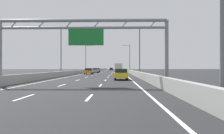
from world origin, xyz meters
name	(u,v)px	position (x,y,z in m)	size (l,w,h in m)	color
ground_plane	(109,71)	(0.00, 100.00, 0.00)	(260.00, 260.00, 0.00)	#262628
lane_dash_left_1	(25,97)	(-1.80, 12.50, 0.01)	(0.16, 3.00, 0.01)	white
lane_dash_left_2	(62,85)	(-1.80, 21.50, 0.01)	(0.16, 3.00, 0.01)	white
lane_dash_left_3	(78,80)	(-1.80, 30.50, 0.01)	(0.16, 3.00, 0.01)	white
lane_dash_left_4	(87,77)	(-1.80, 39.50, 0.01)	(0.16, 3.00, 0.01)	white
lane_dash_left_5	(92,75)	(-1.80, 48.50, 0.01)	(0.16, 3.00, 0.01)	white
lane_dash_left_6	(96,74)	(-1.80, 57.50, 0.01)	(0.16, 3.00, 0.01)	white
lane_dash_left_7	(99,73)	(-1.80, 66.50, 0.01)	(0.16, 3.00, 0.01)	white
lane_dash_left_8	(101,73)	(-1.80, 75.50, 0.01)	(0.16, 3.00, 0.01)	white
lane_dash_left_9	(103,72)	(-1.80, 84.50, 0.01)	(0.16, 3.00, 0.01)	white
lane_dash_left_10	(104,72)	(-1.80, 93.50, 0.01)	(0.16, 3.00, 0.01)	white
lane_dash_left_11	(105,71)	(-1.80, 102.50, 0.01)	(0.16, 3.00, 0.01)	white
lane_dash_left_12	(106,71)	(-1.80, 111.50, 0.01)	(0.16, 3.00, 0.01)	white
lane_dash_left_13	(107,71)	(-1.80, 120.50, 0.01)	(0.16, 3.00, 0.01)	white
lane_dash_left_14	(108,70)	(-1.80, 129.50, 0.01)	(0.16, 3.00, 0.01)	white
lane_dash_left_15	(108,70)	(-1.80, 138.50, 0.01)	(0.16, 3.00, 0.01)	white
lane_dash_left_16	(109,70)	(-1.80, 147.50, 0.01)	(0.16, 3.00, 0.01)	white
lane_dash_left_17	(109,70)	(-1.80, 156.50, 0.01)	(0.16, 3.00, 0.01)	white
lane_dash_right_1	(89,98)	(1.80, 12.50, 0.01)	(0.16, 3.00, 0.01)	white
lane_dash_right_2	(101,85)	(1.80, 21.50, 0.01)	(0.16, 3.00, 0.01)	white
lane_dash_right_3	(105,80)	(1.80, 30.50, 0.01)	(0.16, 3.00, 0.01)	white
lane_dash_right_4	(108,77)	(1.80, 39.50, 0.01)	(0.16, 3.00, 0.01)	white
lane_dash_right_5	(110,75)	(1.80, 48.50, 0.01)	(0.16, 3.00, 0.01)	white
lane_dash_right_6	(111,74)	(1.80, 57.50, 0.01)	(0.16, 3.00, 0.01)	white
lane_dash_right_7	(112,73)	(1.80, 66.50, 0.01)	(0.16, 3.00, 0.01)	white
lane_dash_right_8	(112,73)	(1.80, 75.50, 0.01)	(0.16, 3.00, 0.01)	white
lane_dash_right_9	(113,72)	(1.80, 84.50, 0.01)	(0.16, 3.00, 0.01)	white
lane_dash_right_10	(113,72)	(1.80, 93.50, 0.01)	(0.16, 3.00, 0.01)	white
lane_dash_right_11	(114,71)	(1.80, 102.50, 0.01)	(0.16, 3.00, 0.01)	white
lane_dash_right_12	(114,71)	(1.80, 111.50, 0.01)	(0.16, 3.00, 0.01)	white
lane_dash_right_13	(114,71)	(1.80, 120.50, 0.01)	(0.16, 3.00, 0.01)	white
lane_dash_right_14	(114,70)	(1.80, 129.50, 0.01)	(0.16, 3.00, 0.01)	white
lane_dash_right_15	(115,70)	(1.80, 138.50, 0.01)	(0.16, 3.00, 0.01)	white
lane_dash_right_16	(115,70)	(1.80, 147.50, 0.01)	(0.16, 3.00, 0.01)	white
lane_dash_right_17	(115,70)	(1.80, 156.50, 0.01)	(0.16, 3.00, 0.01)	white
edge_line_left	(94,72)	(-5.25, 88.00, 0.01)	(0.16, 176.00, 0.01)	white
edge_line_right	(122,72)	(5.25, 88.00, 0.01)	(0.16, 176.00, 0.01)	white
barrier_left	(95,70)	(-6.90, 110.00, 0.47)	(0.45, 220.00, 0.95)	#9E9E99
barrier_right	(125,70)	(6.90, 110.00, 0.47)	(0.45, 220.00, 0.95)	#9E9E99
sign_gantry	(83,34)	(0.04, 22.44, 4.85)	(16.52, 0.36, 6.36)	gray
streetlamp_left_mid	(62,48)	(-7.47, 46.19, 5.40)	(2.58, 0.28, 9.50)	slate
streetlamp_right_mid	(138,48)	(7.47, 46.19, 5.40)	(2.58, 0.28, 9.50)	slate
streetlamp_left_far	(86,57)	(-7.47, 83.03, 5.40)	(2.58, 0.28, 9.50)	slate
streetlamp_right_far	(129,57)	(7.47, 83.03, 5.40)	(2.58, 0.28, 9.50)	slate
red_car	(97,70)	(-3.64, 82.91, 0.74)	(1.85, 4.46, 1.44)	red
silver_car	(95,70)	(-3.53, 74.78, 0.75)	(1.72, 4.50, 1.44)	#A8ADB2
green_car	(118,69)	(3.49, 133.81, 0.73)	(1.73, 4.25, 1.41)	#1E7A38
yellow_car	(121,74)	(3.84, 31.39, 0.77)	(1.75, 4.47, 1.49)	yellow
black_car	(111,69)	(0.07, 130.29, 0.75)	(1.86, 4.30, 1.47)	black
orange_car	(89,71)	(-3.72, 58.64, 0.74)	(1.89, 4.34, 1.47)	orange
box_truck	(118,67)	(3.75, 77.83, 1.63)	(2.41, 7.54, 2.91)	#194799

